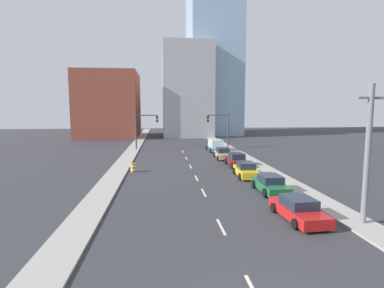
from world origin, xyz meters
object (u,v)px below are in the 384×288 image
at_px(sedan_yellow, 246,170).
at_px(sedan_maroon, 236,160).
at_px(sedan_green, 270,184).
at_px(traffic_barrel, 133,168).
at_px(traffic_signal_right, 222,126).
at_px(box_truck_teal, 215,145).
at_px(sedan_red, 298,209).
at_px(sedan_tan, 223,154).
at_px(traffic_signal_left, 142,126).
at_px(utility_pole_right_near, 368,154).

distance_m(sedan_yellow, sedan_maroon, 5.73).
distance_m(sedan_green, sedan_yellow, 5.75).
xyz_separation_m(traffic_barrel, sedan_maroon, (12.01, 2.25, 0.23)).
bearing_deg(traffic_barrel, sedan_yellow, -16.69).
xyz_separation_m(traffic_signal_right, sedan_maroon, (-1.46, -15.89, -3.26)).
xyz_separation_m(traffic_barrel, sedan_yellow, (11.54, -3.46, 0.20)).
distance_m(traffic_signal_right, sedan_yellow, 21.93).
bearing_deg(sedan_maroon, sedan_green, -92.14).
bearing_deg(sedan_green, traffic_signal_right, 86.18).
relative_size(sedan_yellow, box_truck_teal, 0.74).
relative_size(traffic_barrel, sedan_maroon, 0.20).
bearing_deg(sedan_green, box_truck_teal, 89.79).
bearing_deg(sedan_yellow, box_truck_teal, 91.84).
relative_size(sedan_red, box_truck_teal, 0.76).
height_order(sedan_red, sedan_maroon, sedan_maroon).
relative_size(sedan_yellow, sedan_tan, 0.96).
bearing_deg(traffic_barrel, sedan_green, -37.57).
bearing_deg(traffic_signal_right, traffic_barrel, -126.60).
bearing_deg(traffic_barrel, sedan_maroon, 10.59).
xyz_separation_m(sedan_green, sedan_maroon, (0.06, 11.44, 0.06)).
bearing_deg(traffic_signal_right, sedan_red, -93.43).
bearing_deg(sedan_tan, sedan_maroon, -83.73).
xyz_separation_m(traffic_signal_left, sedan_yellow, (11.63, -21.59, -3.29)).
xyz_separation_m(traffic_signal_left, box_truck_teal, (11.85, -3.01, -3.04)).
height_order(traffic_signal_right, sedan_green, traffic_signal_right).
bearing_deg(sedan_red, sedan_green, 82.30).
height_order(traffic_signal_right, sedan_yellow, traffic_signal_right).
relative_size(traffic_signal_right, utility_pole_right_near, 0.75).
distance_m(sedan_yellow, box_truck_teal, 18.59).
height_order(sedan_red, box_truck_teal, box_truck_teal).
height_order(traffic_signal_left, sedan_red, traffic_signal_left).
height_order(sedan_yellow, box_truck_teal, box_truck_teal).
height_order(sedan_red, sedan_green, sedan_green).
relative_size(traffic_barrel, sedan_green, 0.21).
height_order(traffic_signal_right, sedan_red, traffic_signal_right).
bearing_deg(traffic_signal_left, box_truck_teal, -14.23).
relative_size(traffic_signal_left, sedan_red, 1.30).
xyz_separation_m(traffic_signal_right, sedan_red, (-2.00, -33.43, -3.33)).
height_order(traffic_signal_right, box_truck_teal, traffic_signal_right).
bearing_deg(sedan_yellow, traffic_signal_right, 87.44).
relative_size(utility_pole_right_near, sedan_green, 1.83).
bearing_deg(sedan_tan, traffic_signal_right, 79.96).
bearing_deg(traffic_signal_right, sedan_maroon, -95.24).
xyz_separation_m(sedan_maroon, box_truck_teal, (-0.25, 12.88, 0.21)).
height_order(traffic_signal_right, sedan_maroon, traffic_signal_right).
bearing_deg(sedan_maroon, utility_pole_right_near, -83.17).
bearing_deg(sedan_tan, sedan_green, -87.61).
distance_m(traffic_barrel, sedan_tan, 13.87).
height_order(traffic_signal_left, traffic_barrel, traffic_signal_left).
relative_size(sedan_red, sedan_tan, 0.98).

